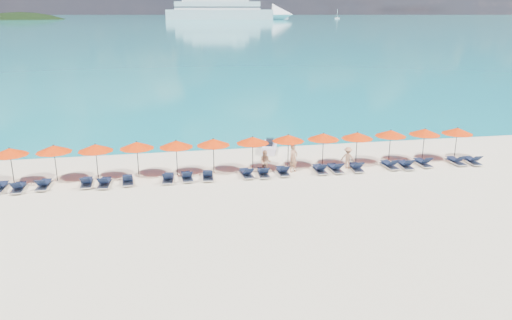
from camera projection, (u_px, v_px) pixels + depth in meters
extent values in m
plane|color=beige|center=(266.00, 196.00, 27.71)|extent=(1400.00, 1400.00, 0.00)
cube|color=#1FA9B2|center=(163.00, 18.00, 648.68)|extent=(1600.00, 1300.00, 0.01)
ellipsoid|color=black|center=(25.00, 53.00, 538.21)|extent=(162.00, 126.00, 85.50)
cube|color=white|center=(220.00, 15.00, 522.00)|extent=(112.07, 33.75, 10.04)
cone|color=white|center=(283.00, 15.00, 525.81)|extent=(24.68, 24.68, 22.08)
cube|color=white|center=(218.00, 6.00, 519.28)|extent=(89.78, 28.00, 8.03)
cube|color=white|center=(215.00, 0.00, 517.42)|extent=(69.81, 23.52, 5.02)
cube|color=black|center=(218.00, 7.00, 519.71)|extent=(90.90, 28.33, 0.90)
cube|color=black|center=(217.00, 4.00, 518.70)|extent=(88.66, 27.66, 0.90)
cube|color=white|center=(286.00, 18.00, 589.75)|extent=(5.23, 1.74, 1.39)
cylinder|color=white|center=(286.00, 14.00, 588.44)|extent=(0.31, 0.31, 8.72)
cube|color=white|center=(337.00, 18.00, 562.69)|extent=(5.75, 1.92, 1.53)
cylinder|color=white|center=(337.00, 14.00, 561.25)|extent=(0.34, 0.34, 9.58)
cube|color=white|center=(270.00, 148.00, 36.26)|extent=(1.58, 2.61, 0.56)
cube|color=black|center=(269.00, 143.00, 35.95)|extent=(0.78, 1.13, 0.36)
cylinder|color=black|center=(270.00, 138.00, 36.68)|extent=(0.56, 0.22, 0.06)
imported|color=tan|center=(293.00, 158.00, 31.59)|extent=(0.78, 0.70, 1.79)
imported|color=tan|center=(265.00, 162.00, 31.24)|extent=(0.84, 0.67, 1.52)
imported|color=tan|center=(348.00, 158.00, 32.32)|extent=(1.02, 0.85, 1.44)
cylinder|color=black|center=(12.00, 167.00, 29.22)|extent=(0.05, 0.05, 2.20)
cone|color=red|center=(10.00, 152.00, 28.96)|extent=(2.10, 2.10, 0.42)
sphere|color=black|center=(9.00, 148.00, 28.89)|extent=(0.08, 0.08, 0.08)
cylinder|color=black|center=(56.00, 164.00, 29.82)|extent=(0.05, 0.05, 2.20)
cone|color=red|center=(54.00, 149.00, 29.55)|extent=(2.10, 2.10, 0.42)
sphere|color=black|center=(53.00, 145.00, 29.49)|extent=(0.08, 0.08, 0.08)
cylinder|color=black|center=(97.00, 162.00, 30.07)|extent=(0.05, 0.05, 2.20)
cone|color=red|center=(95.00, 148.00, 29.80)|extent=(2.10, 2.10, 0.42)
sphere|color=black|center=(95.00, 144.00, 29.74)|extent=(0.08, 0.08, 0.08)
cylinder|color=black|center=(138.00, 160.00, 30.62)|extent=(0.05, 0.05, 2.20)
cone|color=red|center=(137.00, 145.00, 30.36)|extent=(2.10, 2.10, 0.42)
sphere|color=black|center=(136.00, 142.00, 30.29)|extent=(0.08, 0.08, 0.08)
cylinder|color=black|center=(177.00, 158.00, 30.91)|extent=(0.05, 0.05, 2.20)
cone|color=red|center=(176.00, 144.00, 30.64)|extent=(2.10, 2.10, 0.42)
sphere|color=black|center=(176.00, 140.00, 30.58)|extent=(0.08, 0.08, 0.08)
cylinder|color=black|center=(214.00, 156.00, 31.33)|extent=(0.05, 0.05, 2.20)
cone|color=red|center=(213.00, 142.00, 31.06)|extent=(2.10, 2.10, 0.42)
sphere|color=black|center=(213.00, 139.00, 31.00)|extent=(0.08, 0.08, 0.08)
cylinder|color=black|center=(253.00, 154.00, 31.80)|extent=(0.05, 0.05, 2.20)
cone|color=red|center=(253.00, 140.00, 31.54)|extent=(2.10, 2.10, 0.42)
sphere|color=black|center=(253.00, 137.00, 31.47)|extent=(0.08, 0.08, 0.08)
cylinder|color=black|center=(288.00, 152.00, 32.32)|extent=(0.05, 0.05, 2.20)
cone|color=red|center=(288.00, 138.00, 32.05)|extent=(2.10, 2.10, 0.42)
sphere|color=black|center=(288.00, 135.00, 31.99)|extent=(0.08, 0.08, 0.08)
cylinder|color=black|center=(323.00, 150.00, 32.71)|extent=(0.05, 0.05, 2.20)
cone|color=red|center=(323.00, 136.00, 32.44)|extent=(2.10, 2.10, 0.42)
sphere|color=black|center=(324.00, 133.00, 32.38)|extent=(0.08, 0.08, 0.08)
cylinder|color=black|center=(356.00, 149.00, 32.95)|extent=(0.05, 0.05, 2.20)
cone|color=red|center=(357.00, 135.00, 32.68)|extent=(2.10, 2.10, 0.42)
sphere|color=black|center=(357.00, 132.00, 32.62)|extent=(0.08, 0.08, 0.08)
cylinder|color=black|center=(390.00, 146.00, 33.57)|extent=(0.05, 0.05, 2.20)
cone|color=red|center=(391.00, 133.00, 33.31)|extent=(2.10, 2.10, 0.42)
sphere|color=black|center=(391.00, 130.00, 33.24)|extent=(0.08, 0.08, 0.08)
cylinder|color=black|center=(424.00, 145.00, 33.94)|extent=(0.05, 0.05, 2.20)
cone|color=red|center=(425.00, 132.00, 33.67)|extent=(2.10, 2.10, 0.42)
sphere|color=black|center=(425.00, 129.00, 33.61)|extent=(0.08, 0.08, 0.08)
cylinder|color=black|center=(456.00, 144.00, 34.21)|extent=(0.05, 0.05, 2.20)
cone|color=red|center=(457.00, 131.00, 33.95)|extent=(2.10, 2.10, 0.42)
sphere|color=black|center=(458.00, 128.00, 33.88)|extent=(0.08, 0.08, 0.08)
cube|color=silver|center=(0.00, 188.00, 28.51)|extent=(0.68, 1.72, 0.06)
cube|color=black|center=(1.00, 184.00, 28.70)|extent=(0.59, 1.12, 0.04)
cube|color=silver|center=(19.00, 189.00, 28.44)|extent=(0.68, 1.72, 0.06)
cube|color=black|center=(19.00, 184.00, 28.63)|extent=(0.59, 1.12, 0.04)
cube|color=black|center=(16.00, 185.00, 27.81)|extent=(0.57, 0.56, 0.43)
cube|color=silver|center=(44.00, 186.00, 28.88)|extent=(0.71, 1.73, 0.06)
cube|color=black|center=(45.00, 182.00, 29.07)|extent=(0.61, 1.13, 0.04)
cube|color=black|center=(41.00, 182.00, 28.24)|extent=(0.58, 0.56, 0.43)
cube|color=silver|center=(87.00, 184.00, 29.24)|extent=(0.67, 1.72, 0.06)
cube|color=black|center=(87.00, 180.00, 29.43)|extent=(0.58, 1.12, 0.04)
cube|color=black|center=(85.00, 180.00, 28.61)|extent=(0.57, 0.55, 0.43)
cube|color=silver|center=(105.00, 184.00, 29.20)|extent=(0.73, 1.74, 0.06)
cube|color=black|center=(105.00, 180.00, 29.39)|extent=(0.62, 1.13, 0.04)
cube|color=black|center=(103.00, 180.00, 28.56)|extent=(0.58, 0.57, 0.43)
cube|color=silver|center=(128.00, 181.00, 29.64)|extent=(0.74, 1.74, 0.06)
cube|color=black|center=(128.00, 177.00, 29.82)|extent=(0.63, 1.14, 0.04)
cube|color=black|center=(127.00, 178.00, 29.01)|extent=(0.59, 0.57, 0.43)
cube|color=silver|center=(168.00, 179.00, 29.99)|extent=(0.77, 1.75, 0.06)
cube|color=black|center=(168.00, 175.00, 30.19)|extent=(0.65, 1.14, 0.04)
cube|color=black|center=(167.00, 176.00, 29.35)|extent=(0.60, 0.58, 0.43)
cube|color=silver|center=(187.00, 178.00, 30.29)|extent=(0.72, 1.73, 0.06)
cube|color=black|center=(186.00, 174.00, 30.47)|extent=(0.62, 1.13, 0.04)
cube|color=black|center=(188.00, 174.00, 29.66)|extent=(0.58, 0.57, 0.43)
cube|color=silver|center=(208.00, 177.00, 30.44)|extent=(0.73, 1.74, 0.06)
cube|color=black|center=(208.00, 173.00, 30.64)|extent=(0.62, 1.13, 0.04)
cube|color=black|center=(208.00, 173.00, 29.80)|extent=(0.58, 0.57, 0.43)
cube|color=silver|center=(247.00, 174.00, 30.89)|extent=(0.77, 1.75, 0.06)
cube|color=black|center=(245.00, 171.00, 31.07)|extent=(0.65, 1.14, 0.04)
cube|color=black|center=(249.00, 171.00, 30.26)|extent=(0.60, 0.58, 0.43)
cube|color=silver|center=(263.00, 174.00, 30.99)|extent=(0.71, 1.73, 0.06)
cube|color=black|center=(263.00, 170.00, 31.18)|extent=(0.61, 1.13, 0.04)
cube|color=black|center=(265.00, 170.00, 30.35)|extent=(0.58, 0.56, 0.43)
cube|color=silver|center=(283.00, 172.00, 31.30)|extent=(0.66, 1.71, 0.06)
cube|color=black|center=(282.00, 169.00, 31.49)|extent=(0.57, 1.11, 0.04)
cube|color=black|center=(285.00, 169.00, 30.66)|extent=(0.56, 0.55, 0.43)
cube|color=silver|center=(320.00, 170.00, 31.69)|extent=(0.67, 1.72, 0.06)
cube|color=black|center=(319.00, 167.00, 31.88)|extent=(0.58, 1.12, 0.04)
cube|color=black|center=(322.00, 167.00, 31.05)|extent=(0.57, 0.55, 0.43)
cube|color=silver|center=(335.00, 169.00, 31.86)|extent=(0.69, 1.72, 0.06)
cube|color=black|center=(334.00, 166.00, 32.04)|extent=(0.59, 1.12, 0.04)
cube|color=black|center=(339.00, 166.00, 31.22)|extent=(0.57, 0.56, 0.43)
cube|color=silver|center=(356.00, 168.00, 32.08)|extent=(0.74, 1.74, 0.06)
cube|color=black|center=(355.00, 165.00, 32.27)|extent=(0.63, 1.14, 0.04)
cube|color=black|center=(359.00, 165.00, 31.44)|extent=(0.59, 0.57, 0.43)
cube|color=silver|center=(389.00, 166.00, 32.56)|extent=(0.71, 1.73, 0.06)
cube|color=black|center=(388.00, 163.00, 32.75)|extent=(0.61, 1.13, 0.04)
cube|color=black|center=(394.00, 162.00, 31.93)|extent=(0.58, 0.57, 0.43)
cube|color=silver|center=(405.00, 166.00, 32.56)|extent=(0.77, 1.75, 0.06)
cube|color=black|center=(404.00, 162.00, 32.75)|extent=(0.65, 1.15, 0.04)
cube|color=black|center=(409.00, 162.00, 31.92)|extent=(0.60, 0.58, 0.43)
cube|color=silver|center=(423.00, 164.00, 33.04)|extent=(0.64, 1.71, 0.06)
cube|color=black|center=(421.00, 160.00, 33.23)|extent=(0.57, 1.11, 0.04)
cube|color=black|center=(427.00, 160.00, 32.41)|extent=(0.56, 0.54, 0.43)
cube|color=silver|center=(455.00, 162.00, 33.42)|extent=(0.68, 1.72, 0.06)
cube|color=black|center=(454.00, 159.00, 33.61)|extent=(0.59, 1.12, 0.04)
cube|color=black|center=(461.00, 158.00, 32.79)|extent=(0.57, 0.55, 0.43)
cube|color=silver|center=(472.00, 162.00, 33.46)|extent=(0.75, 1.74, 0.06)
cube|color=black|center=(470.00, 158.00, 33.66)|extent=(0.64, 1.14, 0.04)
cube|color=black|center=(477.00, 158.00, 32.82)|extent=(0.59, 0.58, 0.43)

